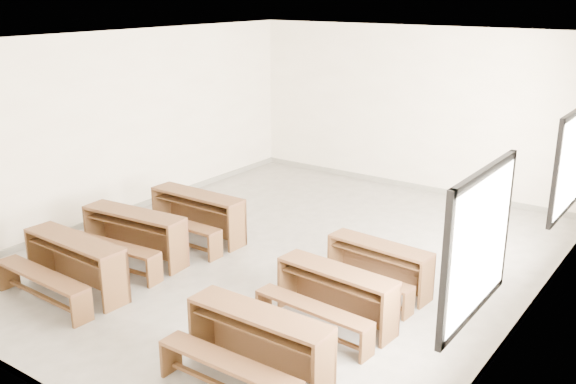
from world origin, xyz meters
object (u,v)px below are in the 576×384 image
Objects in this scene: desk_set_2 at (196,213)px; desk_set_4 at (334,293)px; desk_set_0 at (72,262)px; desk_set_3 at (256,341)px; desk_set_5 at (377,264)px; desk_set_1 at (132,233)px.

desk_set_2 reaches higher than desk_set_4.
desk_set_0 is at bearing -154.35° from desk_set_4.
desk_set_0 is 3.18m from desk_set_3.
desk_set_5 is at bearing 38.17° from desk_set_0.
desk_set_5 is (0.06, 2.52, -0.04)m from desk_set_3.
desk_set_5 is at bearing 88.38° from desk_set_3.
desk_set_4 is (3.24, -1.07, -0.04)m from desk_set_2.
desk_set_5 is at bearing 14.55° from desk_set_1.
desk_set_4 is at bearing 87.43° from desk_set_3.
desk_set_3 reaches higher than desk_set_5.
desk_set_4 is at bearing -3.09° from desk_set_1.
desk_set_4 is (0.06, 1.42, -0.02)m from desk_set_3.
desk_set_2 is 1.05× the size of desk_set_4.
desk_set_2 reaches higher than desk_set_0.
desk_set_0 is 4.02m from desk_set_5.
desk_set_1 reaches higher than desk_set_3.
desk_set_1 is at bearing 158.51° from desk_set_3.
desk_set_0 reaches higher than desk_set_3.
desk_set_0 is 1.13× the size of desk_set_5.
desk_set_0 is 2.35m from desk_set_2.
desk_set_2 reaches higher than desk_set_5.
desk_set_1 reaches higher than desk_set_5.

